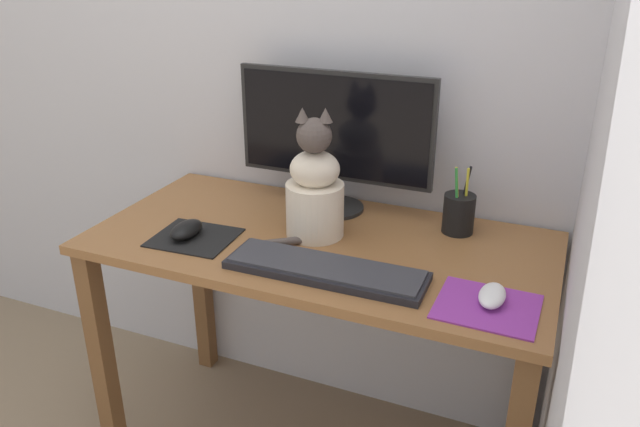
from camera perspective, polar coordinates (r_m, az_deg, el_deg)
name	(u,v)px	position (r m, az deg, el deg)	size (l,w,h in m)	color
wall_back	(366,14)	(1.76, 4.24, 17.72)	(7.00, 0.04, 2.50)	silver
wall_side_right	(623,44)	(1.35, 25.95, 13.73)	(0.04, 7.00, 2.50)	silver
desk	(320,278)	(1.66, -0.04, -5.96)	(1.18, 0.58, 0.72)	brown
monitor	(334,134)	(1.71, 1.33, 7.25)	(0.56, 0.17, 0.39)	black
keyboard	(326,269)	(1.44, 0.52, -5.13)	(0.47, 0.14, 0.02)	black
mousepad_left	(194,238)	(1.64, -11.40, -2.17)	(0.21, 0.19, 0.00)	black
mousepad_right	(487,307)	(1.36, 15.04, -8.22)	(0.21, 0.19, 0.00)	purple
computer_mouse_left	(186,230)	(1.64, -12.12, -1.46)	(0.06, 0.11, 0.04)	black
computer_mouse_right	(492,295)	(1.37, 15.47, -7.24)	(0.06, 0.10, 0.03)	white
cat	(315,190)	(1.58, -0.51, 2.20)	(0.19, 0.23, 0.34)	beige
pen_cup	(459,213)	(1.66, 12.57, 0.05)	(0.08, 0.08, 0.18)	black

